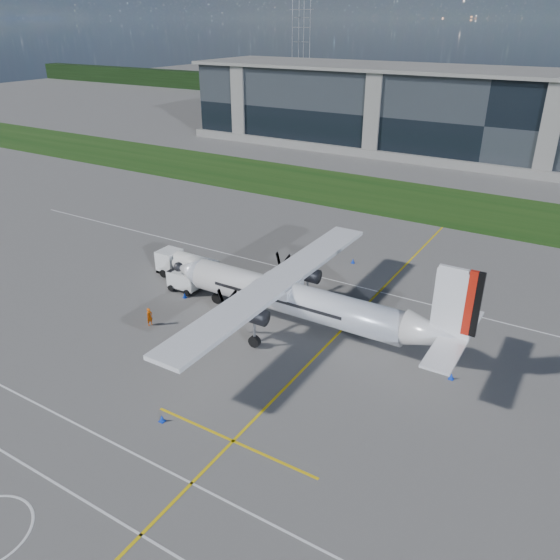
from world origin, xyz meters
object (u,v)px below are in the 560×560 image
object	(u,v)px
safety_cone_nose_stbd	(188,287)
safety_cone_nose_port	(185,295)
turboprop_aircraft	(304,284)
safety_cone_portwing	(162,418)
safety_cone_stbdwing	(353,261)
pylon_west	(301,47)
safety_cone_tail	(451,376)
ground_crew_person	(149,316)
baggage_tug	(184,281)
fuel_tanker_truck	(184,265)

from	to	relation	value
safety_cone_nose_stbd	safety_cone_nose_port	distance (m)	1.75
turboprop_aircraft	safety_cone_portwing	distance (m)	15.66
turboprop_aircraft	safety_cone_stbdwing	world-z (taller)	turboprop_aircraft
turboprop_aircraft	pylon_west	bearing A→B (deg)	119.46
safety_cone_tail	pylon_west	bearing A→B (deg)	123.07
turboprop_aircraft	ground_crew_person	xyz separation A→B (m)	(-11.57, -6.14, -3.35)
safety_cone_nose_port	safety_cone_tail	world-z (taller)	same
baggage_tug	fuel_tanker_truck	bearing A→B (deg)	130.06
baggage_tug	safety_cone_stbdwing	distance (m)	18.20
baggage_tug	safety_cone_tail	world-z (taller)	baggage_tug
pylon_west	turboprop_aircraft	xyz separation A→B (m)	(80.17, -141.92, -10.74)
fuel_tanker_truck	baggage_tug	distance (m)	2.88
baggage_tug	safety_cone_nose_stbd	bearing A→B (deg)	60.29
ground_crew_person	safety_cone_stbdwing	distance (m)	23.03
fuel_tanker_truck	ground_crew_person	bearing A→B (deg)	-67.67
safety_cone_portwing	safety_cone_stbdwing	size ratio (longest dim) A/B	1.00
pylon_west	safety_cone_portwing	xyz separation A→B (m)	(77.97, -156.90, -14.75)
safety_cone_tail	fuel_tanker_truck	bearing A→B (deg)	173.26
pylon_west	safety_cone_stbdwing	world-z (taller)	pylon_west
safety_cone_tail	safety_cone_stbdwing	xyz separation A→B (m)	(-14.80, 15.43, 0.00)
turboprop_aircraft	baggage_tug	world-z (taller)	turboprop_aircraft
fuel_tanker_truck	safety_cone_portwing	size ratio (longest dim) A/B	14.56
safety_cone_nose_stbd	safety_cone_tail	distance (m)	25.89
baggage_tug	turboprop_aircraft	bearing A→B (deg)	-2.33
ground_crew_person	safety_cone_portwing	xyz separation A→B (m)	(9.37, -8.83, -0.66)
safety_cone_nose_stbd	safety_cone_nose_port	size ratio (longest dim) A/B	1.00
turboprop_aircraft	safety_cone_tail	xyz separation A→B (m)	(12.62, -0.56, -4.01)
safety_cone_nose_port	safety_cone_stbdwing	world-z (taller)	same
fuel_tanker_truck	safety_cone_nose_port	world-z (taller)	fuel_tanker_truck
turboprop_aircraft	ground_crew_person	distance (m)	13.52
turboprop_aircraft	safety_cone_stbdwing	xyz separation A→B (m)	(-2.19, 14.87, -4.01)
baggage_tug	safety_cone_portwing	xyz separation A→B (m)	(11.18, -15.52, -0.72)
safety_cone_tail	safety_cone_nose_stbd	bearing A→B (deg)	177.00
ground_crew_person	safety_cone_stbdwing	xyz separation A→B (m)	(9.39, 21.02, -0.66)
pylon_west	safety_cone_nose_stbd	bearing A→B (deg)	-64.63
fuel_tanker_truck	safety_cone_nose_port	distance (m)	4.62
safety_cone_portwing	safety_cone_nose_port	world-z (taller)	same
turboprop_aircraft	safety_cone_nose_port	bearing A→B (deg)	-176.65
baggage_tug	safety_cone_nose_stbd	world-z (taller)	baggage_tug
safety_cone_portwing	pylon_west	bearing A→B (deg)	116.42
safety_cone_nose_port	safety_cone_stbdwing	xyz separation A→B (m)	(10.17, 15.59, 0.00)
ground_crew_person	safety_cone_nose_stbd	size ratio (longest dim) A/B	3.65
safety_cone_nose_port	safety_cone_tail	size ratio (longest dim) A/B	1.00
safety_cone_nose_stbd	safety_cone_tail	size ratio (longest dim) A/B	1.00
turboprop_aircraft	safety_cone_tail	world-z (taller)	turboprop_aircraft
safety_cone_nose_stbd	safety_cone_portwing	xyz separation A→B (m)	(11.04, -15.77, 0.00)
baggage_tug	safety_cone_nose_port	world-z (taller)	baggage_tug
fuel_tanker_truck	safety_cone_portwing	world-z (taller)	fuel_tanker_truck
ground_crew_person	safety_cone_nose_stbd	world-z (taller)	ground_crew_person
fuel_tanker_truck	pylon_west	bearing A→B (deg)	115.02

